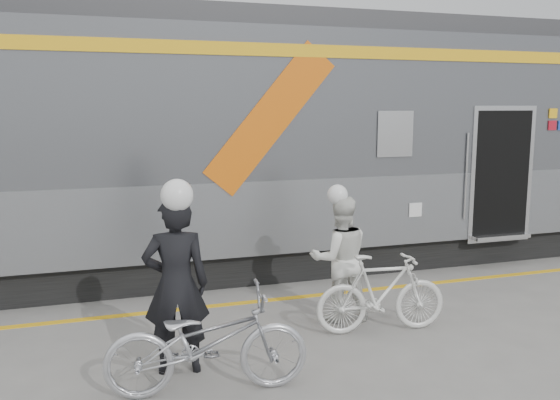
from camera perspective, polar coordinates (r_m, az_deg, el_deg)
name	(u,v)px	position (r m, az deg, el deg)	size (l,w,h in m)	color
ground	(341,362)	(6.52, 5.90, -15.25)	(90.00, 90.00, 0.00)	slate
train	(343,141)	(10.54, 6.10, 5.63)	(24.00, 3.17, 4.10)	black
safety_strip	(279,299)	(8.39, -0.10, -9.51)	(24.00, 0.12, 0.01)	#ECAD15
man	(176,285)	(6.06, -9.98, -8.07)	(0.66, 0.43, 1.81)	black
bicycle_left	(207,342)	(5.72, -7.03, -13.41)	(0.66, 1.90, 1.00)	#B8B9C0
woman	(340,258)	(7.47, 5.79, -5.62)	(0.77, 0.60, 1.58)	white
bicycle_right	(381,293)	(7.21, 9.73, -8.83)	(0.45, 1.59, 0.96)	silver
helmet_man	(173,180)	(5.84, -10.26, 1.95)	(0.31, 0.31, 0.31)	white
helmet_woman	(341,186)	(7.30, 5.90, 1.35)	(0.25, 0.25, 0.25)	white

